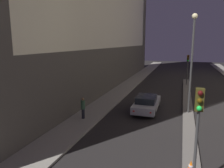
% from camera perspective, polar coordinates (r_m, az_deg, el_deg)
% --- Properties ---
extents(median_strip, '(0.86, 29.52, 0.14)m').
position_cam_1_polar(median_strip, '(22.43, 19.13, -5.08)').
color(median_strip, '#66605B').
rests_on(median_strip, ground).
extents(traffic_light_near, '(0.32, 0.42, 4.13)m').
position_cam_1_polar(traffic_light_near, '(9.25, 21.62, -7.67)').
color(traffic_light_near, '#383838').
rests_on(traffic_light_near, median_strip).
extents(traffic_light_mid, '(0.32, 0.42, 4.13)m').
position_cam_1_polar(traffic_light_mid, '(31.88, 19.19, 5.22)').
color(traffic_light_mid, '#383838').
rests_on(traffic_light_mid, median_strip).
extents(street_lamp, '(0.45, 0.45, 8.09)m').
position_cam_1_polar(street_lamp, '(18.92, 20.25, 7.94)').
color(street_lamp, '#383838').
rests_on(street_lamp, median_strip).
extents(traffic_cone_far, '(0.46, 0.46, 0.61)m').
position_cam_1_polar(traffic_cone_far, '(11.19, 19.90, -19.65)').
color(traffic_cone_far, black).
rests_on(traffic_cone_far, median_strip).
extents(car_left_lane, '(1.90, 4.76, 1.47)m').
position_cam_1_polar(car_left_lane, '(19.42, 9.05, -4.97)').
color(car_left_lane, '#B2B2B7').
rests_on(car_left_lane, ground).
extents(pedestrian_on_left_sidewalk, '(0.33, 0.33, 1.67)m').
position_cam_1_polar(pedestrian_on_left_sidewalk, '(17.19, -7.58, -6.08)').
color(pedestrian_on_left_sidewalk, black).
rests_on(pedestrian_on_left_sidewalk, sidewalk_left).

